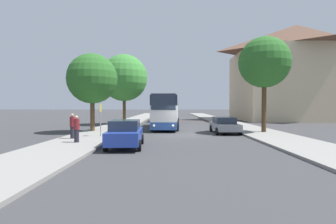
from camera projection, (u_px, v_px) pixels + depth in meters
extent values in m
plane|color=#38383A|center=(182.00, 135.00, 21.81)|extent=(300.00, 300.00, 0.00)
cube|color=gray|center=(98.00, 134.00, 21.87)|extent=(4.00, 120.00, 0.15)
cube|color=gray|center=(266.00, 134.00, 21.74)|extent=(4.00, 120.00, 0.15)
cube|color=#C6B28E|center=(296.00, 86.00, 45.00)|extent=(19.51, 15.17, 11.77)
pyramid|color=brown|center=(297.00, 38.00, 44.81)|extent=(19.51, 15.17, 4.55)
cube|color=#2D519E|center=(166.00, 123.00, 28.48)|extent=(2.80, 10.59, 0.70)
cube|color=silver|center=(166.00, 112.00, 28.45)|extent=(2.80, 10.59, 1.51)
cube|color=#232D3D|center=(166.00, 101.00, 28.42)|extent=(2.82, 10.38, 0.95)
cube|color=silver|center=(166.00, 96.00, 28.41)|extent=(2.75, 10.38, 0.12)
cube|color=#232D3D|center=(163.00, 102.00, 23.15)|extent=(2.18, 0.14, 1.45)
sphere|color=#F4EAC1|center=(154.00, 126.00, 23.22)|extent=(0.24, 0.24, 0.24)
sphere|color=#F4EAC1|center=(173.00, 126.00, 23.14)|extent=(0.24, 0.24, 0.24)
cylinder|color=black|center=(152.00, 126.00, 25.39)|extent=(0.34, 1.01, 1.00)
cylinder|color=black|center=(177.00, 126.00, 25.28)|extent=(0.34, 1.01, 1.00)
cylinder|color=black|center=(158.00, 122.00, 31.69)|extent=(0.34, 1.01, 1.00)
cylinder|color=black|center=(178.00, 122.00, 31.58)|extent=(0.34, 1.01, 1.00)
cube|color=gray|center=(167.00, 117.00, 42.97)|extent=(2.56, 10.12, 0.70)
cube|color=red|center=(167.00, 111.00, 42.95)|extent=(2.56, 10.12, 1.26)
cube|color=#232D3D|center=(167.00, 104.00, 42.92)|extent=(2.58, 9.92, 0.95)
cube|color=red|center=(167.00, 101.00, 42.91)|extent=(2.51, 9.92, 0.12)
cube|color=#232D3D|center=(167.00, 105.00, 37.83)|extent=(2.30, 0.06, 1.45)
sphere|color=#F4EAC1|center=(161.00, 118.00, 37.87)|extent=(0.24, 0.24, 0.24)
sphere|color=#F4EAC1|center=(173.00, 118.00, 37.85)|extent=(0.24, 0.24, 0.24)
cylinder|color=black|center=(159.00, 119.00, 39.95)|extent=(0.30, 1.00, 1.00)
cylinder|color=black|center=(176.00, 119.00, 39.92)|extent=(0.30, 1.00, 1.00)
cylinder|color=black|center=(160.00, 117.00, 46.02)|extent=(0.30, 1.00, 1.00)
cylinder|color=black|center=(175.00, 117.00, 45.99)|extent=(0.30, 1.00, 1.00)
cube|color=#238942|center=(168.00, 114.00, 57.30)|extent=(2.95, 11.47, 0.70)
cube|color=silver|center=(168.00, 109.00, 57.28)|extent=(2.95, 11.47, 1.39)
cube|color=#232D3D|center=(168.00, 104.00, 57.25)|extent=(2.97, 11.24, 0.95)
cube|color=silver|center=(168.00, 102.00, 57.24)|extent=(2.89, 11.24, 0.12)
cube|color=#232D3D|center=(167.00, 105.00, 51.54)|extent=(2.29, 0.14, 1.45)
sphere|color=#F4EAC1|center=(162.00, 115.00, 51.61)|extent=(0.24, 0.24, 0.24)
sphere|color=#F4EAC1|center=(171.00, 115.00, 51.53)|extent=(0.24, 0.24, 0.24)
cylinder|color=black|center=(161.00, 115.00, 53.95)|extent=(0.34, 1.01, 1.00)
cylinder|color=black|center=(174.00, 115.00, 53.84)|extent=(0.34, 1.01, 1.00)
cylinder|color=black|center=(163.00, 114.00, 60.77)|extent=(0.34, 1.01, 1.00)
cylinder|color=black|center=(174.00, 114.00, 60.66)|extent=(0.34, 1.01, 1.00)
cube|color=#233D9E|center=(125.00, 136.00, 15.38)|extent=(2.03, 4.37, 0.72)
cube|color=#232D3D|center=(125.00, 125.00, 15.20)|extent=(1.71, 2.31, 0.58)
cylinder|color=black|center=(114.00, 139.00, 16.68)|extent=(0.23, 0.63, 0.62)
cylinder|color=black|center=(142.00, 139.00, 16.76)|extent=(0.23, 0.63, 0.62)
cylinder|color=black|center=(105.00, 146.00, 14.03)|extent=(0.23, 0.63, 0.62)
cylinder|color=black|center=(139.00, 145.00, 14.11)|extent=(0.23, 0.63, 0.62)
cube|color=slate|center=(225.00, 126.00, 23.35)|extent=(1.99, 4.71, 0.58)
cube|color=#232D3D|center=(224.00, 120.00, 23.53)|extent=(1.72, 2.46, 0.55)
cylinder|color=black|center=(240.00, 131.00, 21.92)|extent=(0.21, 0.62, 0.62)
cylinder|color=black|center=(217.00, 131.00, 21.90)|extent=(0.21, 0.62, 0.62)
cylinder|color=black|center=(231.00, 128.00, 24.82)|extent=(0.21, 0.62, 0.62)
cylinder|color=black|center=(211.00, 128.00, 24.80)|extent=(0.21, 0.62, 0.62)
cylinder|color=gray|center=(101.00, 120.00, 19.85)|extent=(0.08, 0.08, 2.50)
cube|color=yellow|center=(101.00, 108.00, 19.83)|extent=(0.03, 0.45, 0.60)
cylinder|color=#23232D|center=(73.00, 133.00, 18.40)|extent=(0.30, 0.30, 0.83)
cylinder|color=maroon|center=(72.00, 122.00, 18.38)|extent=(0.36, 0.36, 0.69)
sphere|color=tan|center=(72.00, 115.00, 18.37)|extent=(0.22, 0.22, 0.22)
cylinder|color=#23232D|center=(77.00, 136.00, 16.46)|extent=(0.30, 0.30, 0.80)
cylinder|color=maroon|center=(77.00, 124.00, 16.44)|extent=(0.36, 0.36, 0.67)
sphere|color=tan|center=(76.00, 117.00, 16.43)|extent=(0.22, 0.22, 0.22)
cylinder|color=#513D23|center=(92.00, 114.00, 23.92)|extent=(0.40, 0.40, 3.07)
sphere|color=#286023|center=(92.00, 79.00, 23.84)|extent=(4.55, 4.55, 4.55)
cylinder|color=#513D23|center=(124.00, 109.00, 33.72)|extent=(0.40, 0.40, 3.64)
sphere|color=#387F33|center=(124.00, 78.00, 33.62)|extent=(6.00, 6.00, 6.00)
cylinder|color=#47331E|center=(264.00, 107.00, 23.06)|extent=(0.40, 0.40, 4.44)
sphere|color=#286023|center=(264.00, 62.00, 22.97)|extent=(4.47, 4.47, 4.47)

